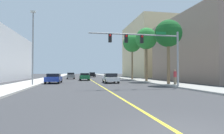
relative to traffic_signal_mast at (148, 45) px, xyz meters
The scene contains 17 objects.
ground 28.90m from the traffic_signal_mast, 99.01° to the left, with size 192.00×192.00×0.00m, color #38383A.
sidewalk_left 31.67m from the traffic_signal_mast, 115.94° to the left, with size 3.77×168.00×0.15m, color beige.
sidewalk_right 28.94m from the traffic_signal_mast, 80.39° to the left, with size 3.77×168.00×0.15m, color #9E9B93.
lane_marking_center 28.90m from the traffic_signal_mast, 99.01° to the left, with size 0.16×144.00×0.01m, color yellow.
building_right_near 19.60m from the traffic_signal_mast, 35.35° to the left, with size 13.19×20.05×11.25m, color gray.
building_right_far 41.57m from the traffic_signal_mast, 67.39° to the left, with size 13.08×23.09×17.00m, color beige.
traffic_signal_mast is the anchor object (origin of this frame).
street_lamp 13.35m from the traffic_signal_mast, 157.60° to the left, with size 0.56×0.28×8.71m.
palm_near 5.52m from the traffic_signal_mast, 40.44° to the left, with size 3.36×3.36×7.98m.
palm_mid 11.73m from the traffic_signal_mast, 70.14° to the left, with size 3.50×3.50×8.68m.
palm_far 18.79m from the traffic_signal_mast, 78.48° to the left, with size 3.64×3.64×9.12m.
car_white 10.08m from the traffic_signal_mast, 104.43° to the left, with size 1.95×3.96×1.43m.
car_gray 27.39m from the traffic_signal_mast, 108.47° to the left, with size 1.90×3.91×1.43m.
car_black 38.68m from the traffic_signal_mast, 94.14° to the left, with size 1.88×4.56×1.46m.
car_blue 14.90m from the traffic_signal_mast, 136.61° to the left, with size 2.10×4.34×1.40m.
car_green 19.35m from the traffic_signal_mast, 107.84° to the left, with size 1.89×4.07×1.39m.
pedestrian 6.39m from the traffic_signal_mast, 32.27° to the left, with size 0.38×0.38×1.79m.
Camera 1 is at (-2.76, -4.52, 1.70)m, focal length 30.25 mm.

